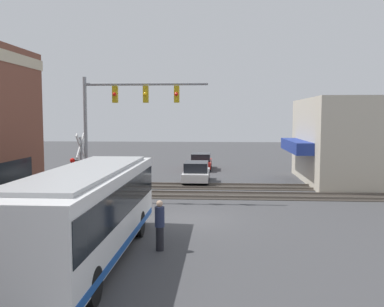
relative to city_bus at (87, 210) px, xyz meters
name	(u,v)px	position (x,y,z in m)	size (l,w,h in m)	color
ground_plane	(187,219)	(5.81, -2.80, -1.67)	(120.00, 120.00, 0.00)	#424244
shop_building	(370,141)	(17.70, -14.88, 1.32)	(10.12, 10.44, 5.98)	beige
city_bus	(87,210)	(0.00, 0.00, 0.00)	(10.22, 2.59, 3.03)	white
traffic_signal_gantry	(122,110)	(9.62, 1.07, 3.38)	(0.42, 6.81, 6.85)	gray
crossing_signal	(81,161)	(9.43, 3.33, 0.63)	(1.41, 1.18, 3.81)	gray
rail_track_near	(195,195)	(11.81, -2.80, -1.64)	(2.60, 60.00, 0.15)	#332D28
rail_track_far	(198,186)	(15.01, -2.80, -1.64)	(2.60, 60.00, 0.15)	#332D28
parked_car_white	(196,173)	(16.89, -2.60, -0.98)	(4.40, 1.82, 1.49)	silver
parked_car_red	(201,162)	(24.33, -2.60, -0.99)	(4.42, 1.82, 1.46)	#B21E19
pedestrian_near_bus	(160,225)	(1.21, -2.19, -0.75)	(0.34, 0.34, 1.79)	black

